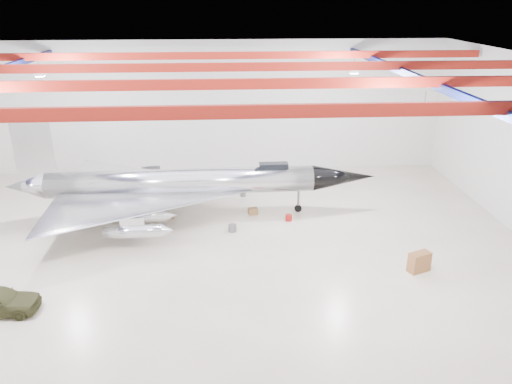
{
  "coord_description": "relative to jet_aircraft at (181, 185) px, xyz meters",
  "views": [
    {
      "loc": [
        1.4,
        -26.62,
        14.27
      ],
      "look_at": [
        3.32,
        2.0,
        2.94
      ],
      "focal_mm": 35.0,
      "sensor_mm": 36.0,
      "label": 1
    }
  ],
  "objects": [
    {
      "name": "floor",
      "position": [
        1.55,
        -5.33,
        -2.24
      ],
      "size": [
        40.0,
        40.0,
        0.0
      ],
      "primitive_type": "plane",
      "color": "#BBAC94",
      "rests_on": "ground"
    },
    {
      "name": "wall_back",
      "position": [
        1.55,
        9.67,
        3.26
      ],
      "size": [
        40.0,
        0.0,
        40.0
      ],
      "primitive_type": "plane",
      "rotation": [
        1.57,
        0.0,
        0.0
      ],
      "color": "silver",
      "rests_on": "floor"
    },
    {
      "name": "ceiling",
      "position": [
        1.55,
        -5.33,
        8.76
      ],
      "size": [
        40.0,
        40.0,
        0.0
      ],
      "primitive_type": "plane",
      "rotation": [
        3.14,
        0.0,
        0.0
      ],
      "color": "#0A0F38",
      "rests_on": "wall_back"
    },
    {
      "name": "ceiling_structure",
      "position": [
        1.55,
        -5.33,
        8.08
      ],
      "size": [
        39.5,
        29.5,
        1.08
      ],
      "color": "maroon",
      "rests_on": "ceiling"
    },
    {
      "name": "jet_aircraft",
      "position": [
        0.0,
        0.0,
        0.0
      ],
      "size": [
        25.03,
        14.52,
        6.83
      ],
      "rotation": [
        0.0,
        0.0,
        0.02
      ],
      "color": "silver",
      "rests_on": "floor"
    },
    {
      "name": "desk",
      "position": [
        13.57,
        -8.43,
        -1.68
      ],
      "size": [
        1.37,
        1.04,
        1.12
      ],
      "primitive_type": "cube",
      "rotation": [
        0.0,
        0.0,
        0.4
      ],
      "color": "brown",
      "rests_on": "floor"
    },
    {
      "name": "crate_ply",
      "position": [
        -0.85,
        -0.35,
        -2.08
      ],
      "size": [
        0.47,
        0.38,
        0.32
      ],
      "primitive_type": "cube",
      "rotation": [
        0.0,
        0.0,
        0.03
      ],
      "color": "olive",
      "rests_on": "floor"
    },
    {
      "name": "toolbox_red",
      "position": [
        -3.13,
        1.05,
        -2.06
      ],
      "size": [
        0.55,
        0.46,
        0.36
      ],
      "primitive_type": "cube",
      "rotation": [
        0.0,
        0.0,
        -0.1
      ],
      "color": "#A31010",
      "rests_on": "floor"
    },
    {
      "name": "engine_drum",
      "position": [
        3.37,
        -2.74,
        -2.0
      ],
      "size": [
        0.55,
        0.55,
        0.47
      ],
      "primitive_type": "cylinder",
      "rotation": [
        0.0,
        0.0,
        0.06
      ],
      "color": "#59595B",
      "rests_on": "floor"
    },
    {
      "name": "parts_bin",
      "position": [
        4.88,
        -0.09,
        -2.02
      ],
      "size": [
        0.71,
        0.61,
        0.44
      ],
      "primitive_type": "cube",
      "rotation": [
        0.0,
        0.0,
        0.18
      ],
      "color": "olive",
      "rests_on": "floor"
    },
    {
      "name": "crate_small",
      "position": [
        -3.12,
        0.17,
        -2.09
      ],
      "size": [
        0.51,
        0.45,
        0.3
      ],
      "primitive_type": "cube",
      "rotation": [
        0.0,
        0.0,
        0.28
      ],
      "color": "#59595B",
      "rests_on": "floor"
    },
    {
      "name": "tool_chest",
      "position": [
        7.23,
        -1.31,
        -2.04
      ],
      "size": [
        0.55,
        0.55,
        0.41
      ],
      "primitive_type": "cylinder",
      "rotation": [
        0.0,
        0.0,
        -0.23
      ],
      "color": "#A31010",
      "rests_on": "floor"
    },
    {
      "name": "spares_box",
      "position": [
        4.32,
        3.34,
        -2.05
      ],
      "size": [
        0.49,
        0.49,
        0.38
      ],
      "primitive_type": "cylinder",
      "rotation": [
        0.0,
        0.0,
        -0.18
      ],
      "color": "#59595B",
      "rests_on": "floor"
    }
  ]
}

